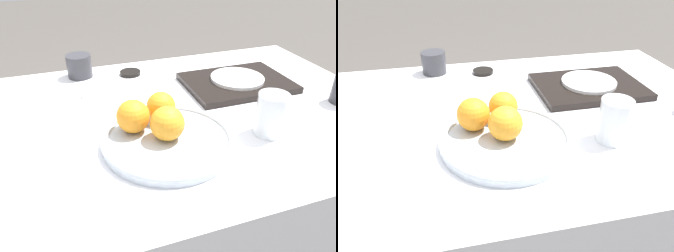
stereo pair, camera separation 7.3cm
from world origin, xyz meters
TOP-DOWN VIEW (x-y plane):
  - table at (0.00, 0.00)m, footprint 1.58×0.81m
  - fruit_platter at (0.12, -0.14)m, footprint 0.31×0.31m
  - orange_0 at (0.05, -0.08)m, footprint 0.08×0.08m
  - orange_1 at (0.12, -0.14)m, footprint 0.08×0.08m
  - orange_2 at (0.13, -0.05)m, footprint 0.07×0.07m
  - water_glass at (0.36, -0.17)m, footprint 0.07×0.07m
  - serving_tray at (0.43, 0.10)m, footprint 0.32×0.23m
  - side_plate at (0.43, 0.10)m, footprint 0.17×0.17m
  - cup_1 at (-0.03, 0.33)m, footprint 0.08×0.08m
  - napkin at (0.02, 0.15)m, footprint 0.12×0.11m
  - soy_dish at (0.13, 0.30)m, footprint 0.07×0.07m

SIDE VIEW (x-z plane):
  - table at x=0.00m, z-range 0.00..0.72m
  - napkin at x=0.02m, z-range 0.72..0.73m
  - soy_dish at x=0.13m, z-range 0.72..0.73m
  - serving_tray at x=0.43m, z-range 0.72..0.74m
  - fruit_platter at x=0.12m, z-range 0.72..0.74m
  - side_plate at x=0.43m, z-range 0.74..0.75m
  - cup_1 at x=-0.03m, z-range 0.72..0.79m
  - water_glass at x=0.36m, z-range 0.72..0.82m
  - orange_2 at x=0.13m, z-range 0.74..0.81m
  - orange_0 at x=0.05m, z-range 0.74..0.82m
  - orange_1 at x=0.12m, z-range 0.74..0.82m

